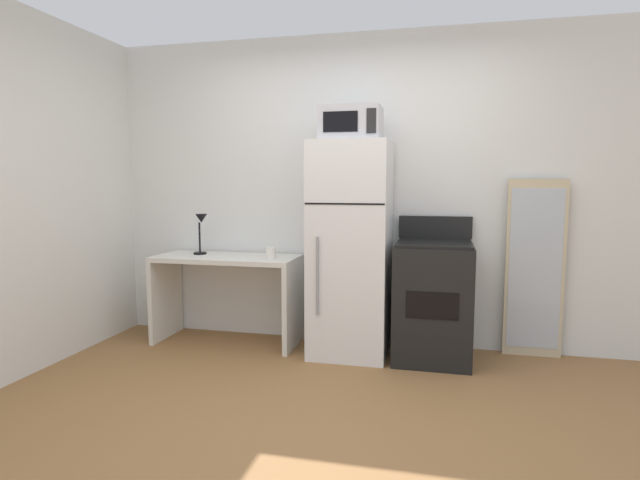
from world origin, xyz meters
The scene contains 9 objects.
ground_plane centered at (0.00, 0.00, 0.00)m, with size 12.00×12.00×0.00m, color olive.
wall_back_white centered at (0.00, 1.70, 1.30)m, with size 5.00×0.10×2.60m, color silver.
desk centered at (-1.08, 1.37, 0.53)m, with size 1.22×0.52×0.75m.
desk_lamp centered at (-1.33, 1.40, 0.99)m, with size 0.14×0.12×0.35m.
coffee_mug centered at (-0.66, 1.31, 0.80)m, with size 0.08×0.08×0.10m, color white.
refrigerator centered at (0.00, 1.33, 0.84)m, with size 0.61×0.62×1.69m.
microwave centered at (0.00, 1.31, 1.82)m, with size 0.46×0.35×0.26m.
oven_range centered at (0.65, 1.33, 0.47)m, with size 0.58×0.61×1.10m.
leaning_mirror centered at (1.42, 1.59, 0.70)m, with size 0.44×0.03×1.40m.
Camera 1 is at (0.69, -2.65, 1.37)m, focal length 28.77 mm.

